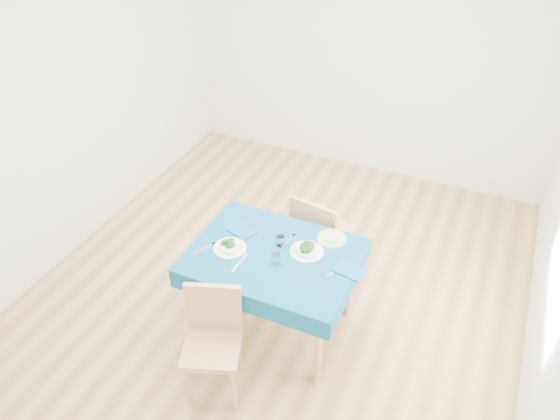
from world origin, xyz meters
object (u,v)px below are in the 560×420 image
at_px(side_plate, 331,239).
at_px(table, 274,291).
at_px(chair_far, 324,222).
at_px(chair_near, 211,343).
at_px(bowl_far, 307,248).
at_px(bowl_near, 230,245).

bearing_deg(side_plate, table, -134.05).
bearing_deg(side_plate, chair_far, 115.93).
relative_size(table, chair_near, 1.26).
xyz_separation_m(bowl_far, side_plate, (0.11, 0.22, -0.03)).
bearing_deg(table, chair_far, 81.82).
bearing_deg(chair_near, side_plate, 45.77).
bearing_deg(bowl_far, table, -150.51).
relative_size(bowl_far, side_plate, 1.13).
relative_size(chair_near, side_plate, 4.31).
distance_m(bowl_far, side_plate, 0.25).
bearing_deg(bowl_near, bowl_far, 20.44).
distance_m(chair_near, side_plate, 1.18).
height_order(table, bowl_near, bowl_near).
relative_size(chair_far, bowl_near, 4.41).
xyz_separation_m(chair_near, chair_far, (0.25, 1.49, 0.06)).
xyz_separation_m(chair_near, bowl_near, (-0.18, 0.63, 0.31)).
bearing_deg(bowl_far, side_plate, 62.25).
xyz_separation_m(chair_near, side_plate, (0.46, 1.05, 0.28)).
bearing_deg(chair_near, chair_far, 60.14).
distance_m(chair_near, bowl_far, 0.95).
relative_size(chair_near, bowl_far, 3.82).
distance_m(bowl_near, side_plate, 0.77).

